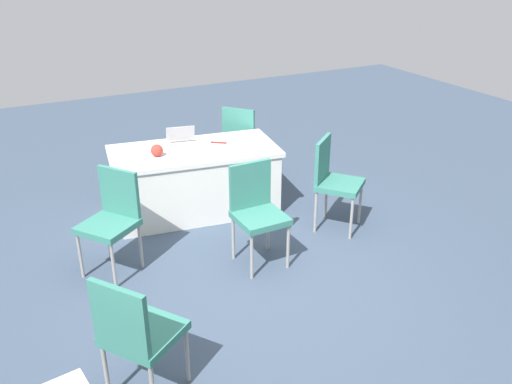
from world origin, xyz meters
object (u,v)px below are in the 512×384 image
(chair_near_front, at_px, (334,177))
(chair_tucked_left, at_px, (136,331))
(chair_tucked_right, at_px, (257,208))
(chair_by_pillar, at_px, (112,216))
(table_foreground, at_px, (195,180))
(chair_aisle, at_px, (243,138))
(scissors_red, at_px, (219,143))
(yarn_ball, at_px, (157,150))
(laptop_silver, at_px, (182,143))

(chair_near_front, relative_size, chair_tucked_left, 1.02)
(chair_tucked_left, xyz_separation_m, chair_tucked_right, (-1.47, -1.20, 0.00))
(chair_tucked_left, bearing_deg, chair_by_pillar, 136.20)
(table_foreground, relative_size, chair_by_pillar, 1.99)
(table_foreground, relative_size, chair_tucked_right, 1.99)
(chair_tucked_left, relative_size, chair_tucked_right, 1.00)
(chair_aisle, bearing_deg, chair_tucked_right, -62.39)
(chair_tucked_right, xyz_separation_m, scissors_red, (-0.19, -1.31, 0.19))
(chair_tucked_right, relative_size, chair_aisle, 1.00)
(chair_tucked_left, xyz_separation_m, chair_aisle, (-2.21, -3.04, 0.01))
(chair_by_pillar, bearing_deg, chair_tucked_left, 135.26)
(chair_tucked_right, bearing_deg, yarn_ball, -66.86)
(table_foreground, bearing_deg, chair_tucked_right, 96.01)
(chair_aisle, relative_size, laptop_silver, 2.63)
(table_foreground, height_order, chair_tucked_left, chair_tucked_left)
(laptop_silver, xyz_separation_m, yarn_ball, (0.34, 0.17, 0.03))
(laptop_silver, bearing_deg, chair_aisle, -143.47)
(yarn_ball, bearing_deg, laptop_silver, -153.54)
(chair_tucked_right, xyz_separation_m, chair_aisle, (-0.74, -1.84, 0.00))
(yarn_ball, bearing_deg, chair_aisle, -154.46)
(chair_by_pillar, relative_size, scissors_red, 5.34)
(chair_aisle, xyz_separation_m, yarn_ball, (1.29, 0.62, 0.25))
(chair_tucked_left, distance_m, scissors_red, 3.01)
(chair_tucked_left, xyz_separation_m, laptop_silver, (-1.25, -2.59, 0.23))
(chair_near_front, bearing_deg, scissors_red, -91.81)
(table_foreground, height_order, chair_by_pillar, chair_by_pillar)
(chair_near_front, bearing_deg, laptop_silver, -82.63)
(chair_aisle, height_order, yarn_ball, chair_aisle)
(table_foreground, distance_m, scissors_red, 0.49)
(table_foreground, xyz_separation_m, yarn_ball, (0.42, 0.03, 0.43))
(chair_tucked_right, distance_m, chair_aisle, 1.98)
(laptop_silver, relative_size, yarn_ball, 2.86)
(chair_by_pillar, distance_m, scissors_red, 1.67)
(chair_by_pillar, distance_m, laptop_silver, 1.40)
(chair_tucked_left, bearing_deg, chair_tucked_right, 93.70)
(yarn_ball, distance_m, scissors_red, 0.75)
(laptop_silver, bearing_deg, chair_tucked_left, 75.46)
(table_foreground, bearing_deg, chair_tucked_left, 61.41)
(chair_aisle, relative_size, yarn_ball, 7.50)
(chair_tucked_left, height_order, laptop_silver, chair_tucked_left)
(chair_tucked_left, height_order, chair_by_pillar, chair_by_pillar)
(table_foreground, distance_m, chair_near_front, 1.54)
(table_foreground, xyz_separation_m, chair_near_front, (-1.15, 1.01, 0.20))
(chair_near_front, bearing_deg, chair_tucked_right, -26.35)
(chair_by_pillar, relative_size, laptop_silver, 2.61)
(chair_tucked_right, height_order, chair_by_pillar, chair_tucked_right)
(table_foreground, distance_m, laptop_silver, 0.44)
(chair_tucked_left, xyz_separation_m, scissors_red, (-1.66, -2.51, 0.20))
(chair_near_front, height_order, chair_aisle, chair_near_front)
(table_foreground, relative_size, laptop_silver, 5.20)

